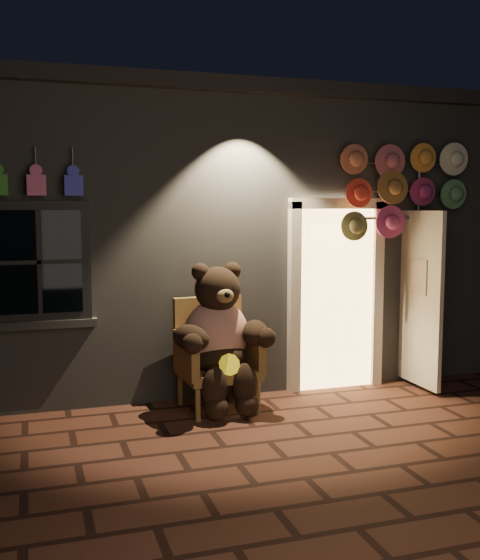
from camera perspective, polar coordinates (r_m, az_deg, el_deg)
name	(u,v)px	position (r m, az deg, el deg)	size (l,w,h in m)	color
ground	(269,442)	(6.03, 2.54, -13.89)	(60.00, 60.00, 0.00)	#4E291D
shop_building	(174,232)	(9.51, -5.80, 4.20)	(7.30, 5.95, 3.51)	slate
wicker_armchair	(215,354)	(6.87, -2.19, -6.42)	(0.83, 0.76, 1.14)	olive
teddy_bear	(219,337)	(6.69, -1.81, -5.00)	(1.09, 0.88, 1.51)	#BB3214
hat_rack	(400,187)	(7.72, 13.76, 7.83)	(1.59, 0.22, 2.81)	#59595E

